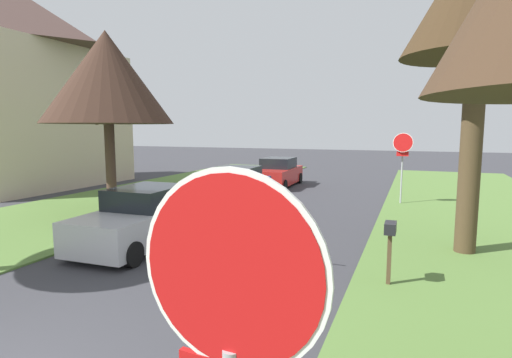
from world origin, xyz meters
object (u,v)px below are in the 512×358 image
object	(u,v)px
parked_sedan_red	(278,173)
parked_motorcycle	(287,256)
parked_sedan_silver	(144,218)
parked_sedan_navy	(235,187)
street_tree_left_mid_a	(107,78)
stop_sign_far	(403,153)
curbside_mailbox	(390,235)

from	to	relation	value
parked_sedan_red	parked_motorcycle	distance (m)	14.03
parked_sedan_silver	parked_sedan_navy	xyz separation A→B (m)	(-0.12, 6.29, 0.00)
parked_sedan_silver	parked_sedan_navy	world-z (taller)	same
street_tree_left_mid_a	parked_motorcycle	bearing A→B (deg)	-26.13
stop_sign_far	parked_sedan_silver	distance (m)	11.07
street_tree_left_mid_a	parked_sedan_red	bearing A→B (deg)	69.71
parked_sedan_navy	parked_sedan_silver	bearing A→B (deg)	-88.92
stop_sign_far	parked_motorcycle	world-z (taller)	stop_sign_far
parked_motorcycle	parked_sedan_silver	bearing A→B (deg)	166.71
stop_sign_far	parked_motorcycle	size ratio (longest dim) A/B	1.44
parked_sedan_navy	curbside_mailbox	world-z (taller)	parked_sedan_navy
street_tree_left_mid_a	curbside_mailbox	world-z (taller)	street_tree_left_mid_a
parked_sedan_silver	parked_motorcycle	xyz separation A→B (m)	(4.42, -1.04, -0.24)
street_tree_left_mid_a	stop_sign_far	bearing A→B (deg)	31.01
parked_sedan_navy	parked_sedan_red	size ratio (longest dim) A/B	1.00
parked_sedan_silver	parked_sedan_navy	size ratio (longest dim) A/B	1.00
stop_sign_far	parked_sedan_navy	size ratio (longest dim) A/B	0.67
parked_sedan_navy	parked_motorcycle	xyz separation A→B (m)	(4.53, -7.34, -0.24)
parked_sedan_silver	curbside_mailbox	distance (m)	6.52
street_tree_left_mid_a	parked_sedan_navy	size ratio (longest dim) A/B	1.49
street_tree_left_mid_a	parked_sedan_silver	bearing A→B (deg)	-38.63
street_tree_left_mid_a	parked_sedan_red	distance (m)	10.79
street_tree_left_mid_a	parked_sedan_navy	xyz separation A→B (m)	(3.52, 3.38, -4.27)
stop_sign_far	parked_sedan_silver	xyz separation A→B (m)	(-6.38, -8.93, -1.46)
stop_sign_far	street_tree_left_mid_a	xyz separation A→B (m)	(-10.02, -6.02, 2.81)
street_tree_left_mid_a	parked_sedan_silver	distance (m)	6.32
parked_sedan_silver	parked_sedan_red	world-z (taller)	same
parked_sedan_silver	parked_sedan_navy	distance (m)	6.29
parked_motorcycle	street_tree_left_mid_a	bearing A→B (deg)	153.87
parked_motorcycle	parked_sedan_red	bearing A→B (deg)	109.22
curbside_mailbox	stop_sign_far	bearing A→B (deg)	90.54
stop_sign_far	parked_sedan_silver	world-z (taller)	stop_sign_far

